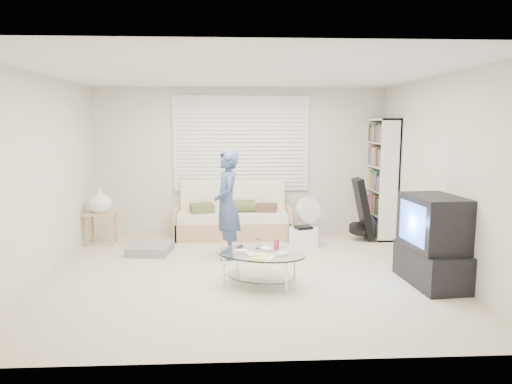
{
  "coord_description": "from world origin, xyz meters",
  "views": [
    {
      "loc": [
        -0.14,
        -5.66,
        1.88
      ],
      "look_at": [
        0.16,
        0.3,
        0.99
      ],
      "focal_mm": 32.0,
      "sensor_mm": 36.0,
      "label": 1
    }
  ],
  "objects": [
    {
      "name": "side_table",
      "position": [
        -2.22,
        1.48,
        0.67
      ],
      "size": [
        0.45,
        0.36,
        0.9
      ],
      "color": "tan",
      "rests_on": "ground"
    },
    {
      "name": "futon_sofa",
      "position": [
        -0.15,
        1.87,
        0.31
      ],
      "size": [
        1.91,
        0.77,
        0.93
      ],
      "color": "tan",
      "rests_on": "ground"
    },
    {
      "name": "window_blinds",
      "position": [
        0.0,
        2.2,
        1.55
      ],
      "size": [
        2.32,
        0.08,
        1.62
      ],
      "color": "silver",
      "rests_on": "ground"
    },
    {
      "name": "room_shell",
      "position": [
        0.0,
        0.48,
        1.63
      ],
      "size": [
        5.02,
        4.52,
        2.51
      ],
      "color": "beige",
      "rests_on": "ground"
    },
    {
      "name": "standing_person",
      "position": [
        -0.23,
        0.64,
        0.77
      ],
      "size": [
        0.43,
        0.6,
        1.53
      ],
      "primitive_type": "imported",
      "rotation": [
        0.0,
        0.0,
        -1.45
      ],
      "color": "#33506D",
      "rests_on": "ground"
    },
    {
      "name": "grey_floor_pillow",
      "position": [
        -1.37,
        0.94,
        0.07
      ],
      "size": [
        0.65,
        0.65,
        0.13
      ],
      "primitive_type": "cube",
      "rotation": [
        0.0,
        0.0,
        -0.12
      ],
      "color": "slate",
      "rests_on": "ground"
    },
    {
      "name": "storage_bin",
      "position": [
        0.95,
        1.24,
        0.14
      ],
      "size": [
        0.48,
        0.36,
        0.31
      ],
      "color": "white",
      "rests_on": "ground"
    },
    {
      "name": "bookshelf",
      "position": [
        2.32,
        1.78,
        0.99
      ],
      "size": [
        0.31,
        0.83,
        1.97
      ],
      "color": "white",
      "rests_on": "ground"
    },
    {
      "name": "guitar_case",
      "position": [
        1.95,
        1.52,
        0.45
      ],
      "size": [
        0.38,
        0.37,
        1.0
      ],
      "color": "black",
      "rests_on": "ground"
    },
    {
      "name": "coffee_table",
      "position": [
        0.17,
        -0.51,
        0.32
      ],
      "size": [
        1.24,
        1.01,
        0.52
      ],
      "color": "silver",
      "rests_on": "ground"
    },
    {
      "name": "tv_unit",
      "position": [
        2.2,
        -0.55,
        0.51
      ],
      "size": [
        0.61,
        1.01,
        1.06
      ],
      "color": "black",
      "rests_on": "ground"
    },
    {
      "name": "floor_fan",
      "position": [
        1.09,
        1.65,
        0.41
      ],
      "size": [
        0.44,
        0.28,
        0.7
      ],
      "color": "white",
      "rests_on": "ground"
    },
    {
      "name": "ground",
      "position": [
        0.0,
        0.0,
        0.0
      ],
      "size": [
        5.0,
        5.0,
        0.0
      ],
      "primitive_type": "plane",
      "color": "#BFB394",
      "rests_on": "ground"
    }
  ]
}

